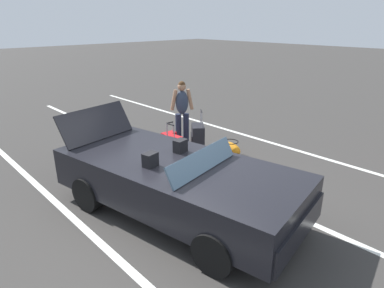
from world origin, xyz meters
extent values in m
plane|color=#383533|center=(0.00, 0.00, 0.00)|extent=(80.00, 80.00, 0.00)
cube|color=silver|center=(0.00, -1.35, 0.00)|extent=(18.00, 0.12, 0.01)
cube|color=silver|center=(0.00, 1.35, 0.00)|extent=(18.00, 0.12, 0.01)
cube|color=silver|center=(0.00, 4.05, 0.00)|extent=(18.00, 0.12, 0.01)
cube|color=black|center=(0.00, 0.00, 0.62)|extent=(4.34, 2.43, 0.64)
cube|color=black|center=(1.41, 0.24, 0.51)|extent=(1.58, 1.87, 0.38)
cube|color=slate|center=(0.51, 0.09, 1.09)|extent=(0.44, 1.56, 0.31)
cube|color=black|center=(-0.26, 0.33, 1.05)|extent=(0.19, 0.24, 0.22)
cube|color=black|center=(-0.14, -0.40, 1.05)|extent=(0.19, 0.24, 0.22)
cube|color=black|center=(-1.92, -0.33, 1.22)|extent=(0.60, 1.53, 0.56)
cylinder|color=black|center=(1.12, 1.01, 0.30)|extent=(0.63, 0.32, 0.60)
cylinder|color=black|center=(1.39, -0.58, 0.30)|extent=(0.63, 0.32, 0.60)
cylinder|color=black|center=(-1.39, 0.58, 0.30)|extent=(0.63, 0.32, 0.60)
cylinder|color=black|center=(-1.12, -1.01, 0.30)|extent=(0.63, 0.32, 0.60)
cube|color=black|center=(-1.60, 2.07, 0.37)|extent=(0.55, 0.52, 0.74)
cube|color=black|center=(-1.69, 1.95, 0.31)|extent=(0.31, 0.26, 0.41)
cylinder|color=gray|center=(-1.44, 2.05, 0.91)|extent=(0.03, 0.03, 0.34)
cylinder|color=gray|center=(-1.65, 2.21, 0.91)|extent=(0.03, 0.03, 0.34)
cylinder|color=black|center=(-1.55, 2.13, 1.08)|extent=(0.22, 0.19, 0.03)
sphere|color=black|center=(-1.40, 2.04, 0.02)|extent=(0.04, 0.04, 0.04)
sphere|color=black|center=(-1.66, 2.26, 0.02)|extent=(0.04, 0.04, 0.04)
cube|color=red|center=(-1.68, 1.36, 0.31)|extent=(0.41, 0.27, 0.62)
cube|color=maroon|center=(-1.69, 1.49, 0.26)|extent=(0.32, 0.04, 0.34)
cylinder|color=gray|center=(-1.78, 1.29, 0.76)|extent=(0.02, 0.02, 0.29)
cylinder|color=gray|center=(-1.56, 1.31, 0.76)|extent=(0.02, 0.02, 0.29)
cylinder|color=black|center=(-1.67, 1.30, 0.91)|extent=(0.22, 0.04, 0.03)
sphere|color=black|center=(-1.81, 1.27, 0.02)|extent=(0.04, 0.04, 0.04)
sphere|color=black|center=(-1.53, 1.28, 0.02)|extent=(0.04, 0.04, 0.04)
cube|color=red|center=(-2.21, 1.68, 0.25)|extent=(0.22, 0.35, 0.50)
cube|color=maroon|center=(-2.32, 1.69, 0.21)|extent=(0.04, 0.27, 0.28)
cylinder|color=gray|center=(-2.16, 1.58, 0.63)|extent=(0.02, 0.02, 0.27)
cylinder|color=gray|center=(-2.15, 1.77, 0.63)|extent=(0.02, 0.02, 0.27)
cylinder|color=black|center=(-2.16, 1.68, 0.77)|extent=(0.04, 0.19, 0.03)
sphere|color=black|center=(-2.14, 1.56, 0.02)|extent=(0.04, 0.04, 0.04)
sphere|color=black|center=(-2.13, 1.79, 0.02)|extent=(0.04, 0.04, 0.04)
ellipsoid|color=orange|center=(-1.05, 2.64, 0.15)|extent=(0.68, 0.40, 0.30)
torus|color=black|center=(-1.05, 2.64, 0.33)|extent=(0.43, 0.43, 0.02)
cylinder|color=#1E2338|center=(-2.33, 2.36, 0.41)|extent=(0.21, 0.21, 0.82)
cylinder|color=#1E2338|center=(-2.44, 2.20, 0.41)|extent=(0.21, 0.21, 0.82)
ellipsoid|color=#2D384C|center=(-2.38, 2.28, 1.12)|extent=(0.36, 0.39, 0.60)
sphere|color=#A37556|center=(-2.38, 2.28, 1.51)|extent=(0.21, 0.21, 0.21)
sphere|color=#472D19|center=(-2.38, 2.28, 1.56)|extent=(0.18, 0.18, 0.18)
cylinder|color=#A37556|center=(-2.27, 2.45, 1.19)|extent=(0.18, 0.21, 0.53)
cylinder|color=#A37556|center=(-2.50, 2.11, 1.19)|extent=(0.18, 0.21, 0.53)
camera|label=1|loc=(3.65, -3.13, 3.05)|focal=30.78mm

